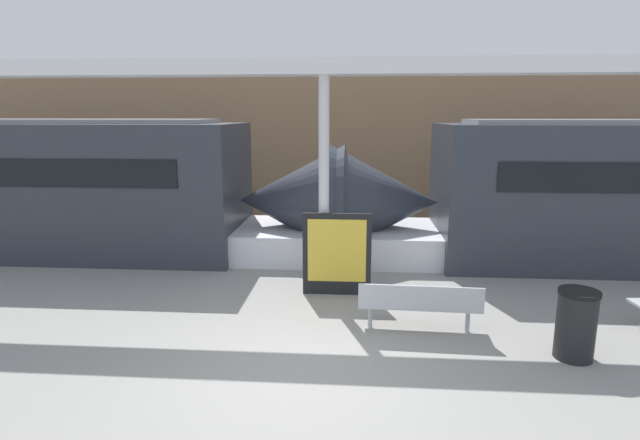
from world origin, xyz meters
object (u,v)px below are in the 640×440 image
object	(u,v)px
support_column_near	(324,187)
poster_board	(337,254)
trash_bin	(576,324)
bench_near	(420,303)
train_right	(31,189)

from	to	relation	value
support_column_near	poster_board	bearing A→B (deg)	-39.07
trash_bin	support_column_near	size ratio (longest dim) A/B	0.25
poster_board	trash_bin	bearing A→B (deg)	-33.84
bench_near	support_column_near	world-z (taller)	support_column_near
train_right	bench_near	world-z (taller)	train_right
bench_near	trash_bin	size ratio (longest dim) A/B	1.93
train_right	support_column_near	distance (m)	7.75
bench_near	trash_bin	world-z (taller)	trash_bin
train_right	support_column_near	bearing A→B (deg)	-18.32
poster_board	train_right	bearing A→B (deg)	160.84
trash_bin	poster_board	distance (m)	4.06
train_right	trash_bin	distance (m)	12.05
poster_board	support_column_near	size ratio (longest dim) A/B	0.39
trash_bin	train_right	bearing A→B (deg)	155.94
train_right	support_column_near	size ratio (longest dim) A/B	3.82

